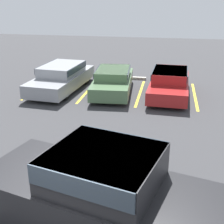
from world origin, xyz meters
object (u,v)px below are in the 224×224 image
at_px(pickup_truck, 117,198).
at_px(parked_sedan_a, 62,76).
at_px(parked_sedan_b, 113,80).
at_px(wheel_stop_curb, 131,78).
at_px(parked_sedan_c, 169,82).

height_order(pickup_truck, parked_sedan_a, pickup_truck).
distance_m(parked_sedan_a, parked_sedan_b, 2.62).
bearing_deg(wheel_stop_curb, parked_sedan_b, -102.01).
distance_m(pickup_truck, wheel_stop_curb, 12.26).
distance_m(pickup_truck, parked_sedan_b, 9.69).
distance_m(parked_sedan_c, wheel_stop_curb, 3.46).
relative_size(pickup_truck, parked_sedan_b, 1.39).
xyz_separation_m(parked_sedan_a, parked_sedan_b, (2.62, -0.01, -0.06)).
relative_size(pickup_truck, wheel_stop_curb, 3.55).
height_order(parked_sedan_a, wheel_stop_curb, parked_sedan_a).
bearing_deg(wheel_stop_curb, parked_sedan_a, -140.27).
height_order(parked_sedan_a, parked_sedan_c, parked_sedan_a).
relative_size(parked_sedan_b, wheel_stop_curb, 2.55).
distance_m(parked_sedan_a, parked_sedan_c, 5.34).
bearing_deg(parked_sedan_c, wheel_stop_curb, -138.50).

